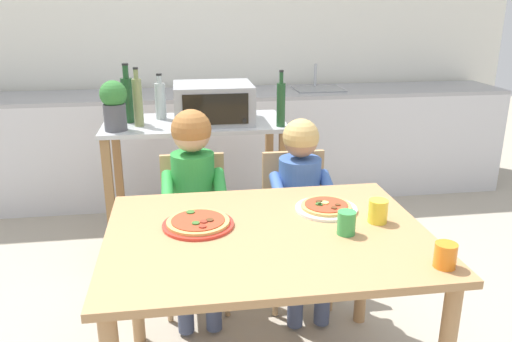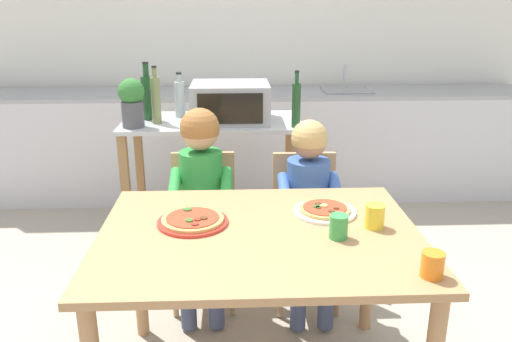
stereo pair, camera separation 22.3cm
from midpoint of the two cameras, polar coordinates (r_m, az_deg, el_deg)
name	(u,v)px [view 1 (the left image)]	position (r m, az deg, el deg)	size (l,w,h in m)	color
ground_plane	(237,265)	(3.32, -4.04, -10.45)	(10.95, 10.95, 0.00)	#A89E8C
back_wall_tiled	(213,31)	(4.61, -6.23, 15.22)	(5.38, 0.12, 2.70)	white
kitchen_counter	(219,144)	(4.36, -5.56, 2.95)	(4.84, 0.60, 1.09)	silver
kitchen_island_cart	(196,167)	(3.28, -8.60, 0.40)	(1.10, 0.56, 0.89)	#B7BABF
toaster_oven	(213,103)	(3.15, -6.82, 7.51)	(0.47, 0.41, 0.23)	#999BA0
bottle_brown_beer	(138,101)	(3.12, -15.05, 7.49)	(0.06, 0.06, 0.35)	olive
bottle_clear_vinegar	(281,103)	(3.01, 0.66, 7.52)	(0.05, 0.05, 0.33)	#1E4723
bottle_tall_green_wine	(160,100)	(3.29, -12.54, 7.71)	(0.07, 0.07, 0.28)	#ADB7B2
bottle_slim_sauce	(128,98)	(3.24, -16.05, 7.77)	(0.07, 0.07, 0.35)	#1E4723
potted_herb_plant	(114,104)	(3.05, -17.58, 7.14)	(0.15, 0.15, 0.29)	#4C4C51
dining_table	(267,254)	(2.05, -1.89, -9.30)	(1.25, 0.94, 0.75)	#AD7F51
dining_chair_left	(195,220)	(2.80, -9.12, -5.41)	(0.36, 0.36, 0.81)	tan
dining_chair_right	(296,216)	(2.81, 2.20, -5.05)	(0.36, 0.36, 0.81)	tan
child_in_green_shirt	(194,189)	(2.61, -9.37, -1.99)	(0.32, 0.42, 1.08)	#424C6B
child_in_blue_striped_shirt	(302,194)	(2.64, 2.74, -2.57)	(0.32, 0.42, 1.02)	#424C6B
pizza_plate_red_rimmed	(198,223)	(2.08, -9.54, -5.80)	(0.29, 0.29, 0.03)	red
pizza_plate_white	(326,207)	(2.21, 4.96, -4.12)	(0.27, 0.27, 0.03)	white
drinking_cup_orange	(445,255)	(1.82, 17.04, -9.04)	(0.08, 0.08, 0.09)	orange
drinking_cup_yellow	(378,211)	(2.11, 10.49, -4.47)	(0.08, 0.08, 0.10)	yellow
drinking_cup_green	(346,223)	(1.98, 6.86, -5.81)	(0.07, 0.07, 0.09)	green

